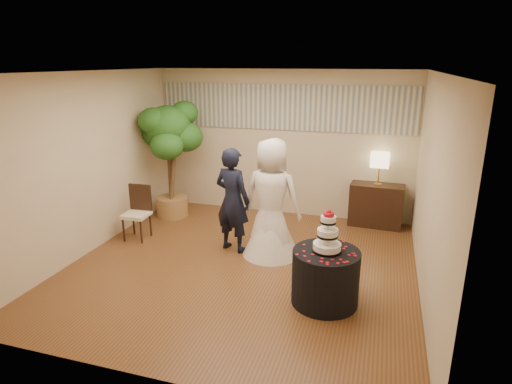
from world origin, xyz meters
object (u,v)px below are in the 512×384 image
(console, at_px, (376,205))
(side_chair, at_px, (136,213))
(groom, at_px, (232,200))
(bride, at_px, (272,198))
(ficus_tree, at_px, (170,160))
(table_lamp, at_px, (379,169))
(wedding_cake, at_px, (328,231))
(cake_table, at_px, (325,277))

(console, xyz_separation_m, side_chair, (-3.89, -1.82, 0.07))
(groom, distance_m, side_chair, 1.76)
(bride, relative_size, side_chair, 2.01)
(groom, xyz_separation_m, bride, (0.63, 0.00, 0.09))
(groom, bearing_deg, ficus_tree, -17.86)
(groom, relative_size, table_lamp, 2.90)
(console, height_order, side_chair, side_chair)
(side_chair, bearing_deg, groom, -0.07)
(wedding_cake, xyz_separation_m, side_chair, (-3.37, 1.11, -0.52))
(bride, height_order, side_chair, bride)
(groom, height_order, bride, bride)
(wedding_cake, height_order, ficus_tree, ficus_tree)
(groom, relative_size, wedding_cake, 3.10)
(wedding_cake, xyz_separation_m, ficus_tree, (-3.32, 2.31, 0.16))
(bride, bearing_deg, wedding_cake, 138.21)
(table_lamp, bearing_deg, wedding_cake, -100.06)
(console, relative_size, ficus_tree, 0.42)
(console, height_order, ficus_tree, ficus_tree)
(cake_table, relative_size, console, 0.88)
(table_lamp, bearing_deg, side_chair, -154.88)
(bride, relative_size, wedding_cake, 3.42)
(wedding_cake, distance_m, side_chair, 3.58)
(bride, bearing_deg, side_chair, 9.27)
(wedding_cake, height_order, table_lamp, table_lamp)
(bride, height_order, table_lamp, bride)
(table_lamp, bearing_deg, ficus_tree, -170.78)
(bride, height_order, ficus_tree, ficus_tree)
(wedding_cake, xyz_separation_m, console, (0.52, 2.93, -0.58))
(groom, bearing_deg, side_chair, 18.47)
(bride, bearing_deg, ficus_tree, -18.53)
(ficus_tree, bearing_deg, table_lamp, 9.22)
(groom, height_order, console, groom)
(cake_table, xyz_separation_m, wedding_cake, (0.00, -0.00, 0.62))
(wedding_cake, bearing_deg, table_lamp, 79.94)
(ficus_tree, bearing_deg, side_chair, -92.36)
(console, bearing_deg, side_chair, -151.41)
(bride, xyz_separation_m, side_chair, (-2.36, -0.07, -0.47))
(groom, bearing_deg, cake_table, 160.81)
(wedding_cake, distance_m, table_lamp, 2.98)
(groom, relative_size, console, 1.77)
(bride, distance_m, wedding_cake, 1.56)
(groom, distance_m, wedding_cake, 2.03)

